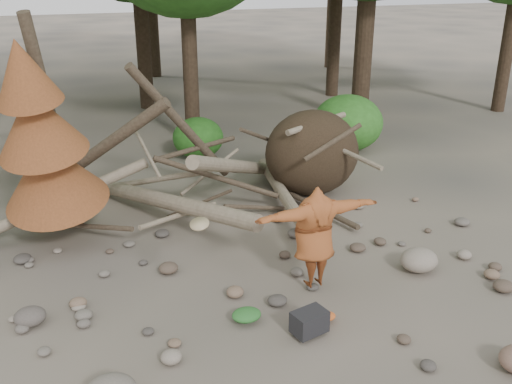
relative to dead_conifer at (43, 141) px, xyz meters
name	(u,v)px	position (x,y,z in m)	size (l,w,h in m)	color
ground	(276,311)	(3.12, -3.37, -2.11)	(120.00, 120.00, 0.00)	#514C44
deadfall_pile	(290,158)	(5.13, 0.87, -1.16)	(8.55, 5.24, 3.30)	#332619
dead_conifer	(43,141)	(0.00, 0.00, 0.00)	(2.06, 2.16, 4.35)	#4C3F30
bush_mid	(198,138)	(3.92, 4.43, -1.55)	(1.40, 1.40, 1.12)	#2A6A1E
bush_right	(348,123)	(8.12, 3.63, -1.31)	(2.00, 2.00, 1.60)	#357D27
frisbee_thrower	(314,237)	(3.94, -2.94, -1.16)	(3.21, 0.89, 1.73)	#954921
backpack	(309,325)	(3.33, -4.11, -1.95)	(0.50, 0.33, 0.33)	black
cloth_green	(247,318)	(2.58, -3.51, -2.03)	(0.45, 0.37, 0.17)	#296629
cloth_orange	(326,319)	(3.71, -3.91, -2.06)	(0.29, 0.23, 0.10)	#C45521
boulder_mid_right	(419,260)	(5.94, -3.05, -1.91)	(0.67, 0.60, 0.40)	gray
boulder_mid_left	(30,317)	(-0.47, -2.45, -1.97)	(0.47, 0.42, 0.28)	#58504A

